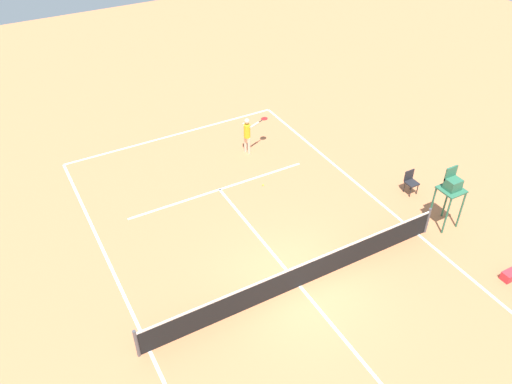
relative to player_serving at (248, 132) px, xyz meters
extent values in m
plane|color=#D37A4C|center=(2.29, 7.69, -1.00)|extent=(60.00, 60.00, 0.00)
cube|color=white|center=(2.29, -2.92, -0.99)|extent=(10.03, 0.10, 0.01)
cube|color=white|center=(-2.72, 7.69, -0.99)|extent=(0.10, 21.23, 0.01)
cube|color=white|center=(7.31, 7.69, -0.99)|extent=(0.10, 21.23, 0.01)
cube|color=white|center=(2.29, 1.86, -0.99)|extent=(7.52, 0.10, 0.01)
cube|color=white|center=(2.29, 7.69, -0.99)|extent=(0.10, 11.68, 0.01)
cylinder|color=#4C4C51|center=(-3.02, 7.69, -0.46)|extent=(0.10, 0.10, 1.07)
cylinder|color=#4C4C51|center=(7.61, 7.69, -0.46)|extent=(0.10, 0.10, 1.07)
cube|color=black|center=(2.29, 7.69, -0.54)|extent=(10.63, 0.03, 0.91)
cube|color=white|center=(2.29, 7.69, -0.07)|extent=(10.63, 0.04, 0.06)
cylinder|color=beige|center=(0.09, -0.08, -0.61)|extent=(0.12, 0.12, 0.78)
cylinder|color=beige|center=(0.01, 0.11, -0.61)|extent=(0.12, 0.12, 0.78)
cylinder|color=yellow|center=(0.05, 0.01, 0.09)|extent=(0.28, 0.28, 0.61)
sphere|color=beige|center=(0.05, 0.01, 0.57)|extent=(0.22, 0.22, 0.22)
cylinder|color=beige|center=(0.12, -0.16, 0.12)|extent=(0.09, 0.09, 0.54)
cylinder|color=beige|center=(-0.27, 0.08, 0.32)|extent=(0.54, 0.29, 0.09)
cylinder|color=black|center=(-0.64, -0.07, 0.32)|extent=(0.25, 0.13, 0.04)
ellipsoid|color=red|center=(-0.91, -0.19, 0.32)|extent=(0.40, 0.38, 0.04)
sphere|color=#CCE033|center=(0.65, 2.47, -0.96)|extent=(0.07, 0.07, 0.07)
cylinder|color=#2D6B4C|center=(-4.21, 8.03, -0.22)|extent=(0.07, 0.07, 1.55)
cylinder|color=#2D6B4C|center=(-3.51, 8.03, -0.22)|extent=(0.07, 0.07, 1.55)
cylinder|color=#2D6B4C|center=(-4.21, 7.33, -0.22)|extent=(0.07, 0.07, 1.55)
cylinder|color=#2D6B4C|center=(-3.51, 7.33, -0.22)|extent=(0.07, 0.07, 1.55)
cube|color=#2D6B4C|center=(-3.86, 7.68, 0.58)|extent=(0.80, 0.80, 0.06)
cube|color=#2D6B4C|center=(-3.86, 7.68, 0.81)|extent=(0.50, 0.44, 0.40)
cube|color=#2D6B4C|center=(-3.86, 7.48, 1.16)|extent=(0.50, 0.06, 0.50)
cylinder|color=#262626|center=(-4.32, 5.87, -0.77)|extent=(0.04, 0.04, 0.45)
cylinder|color=#262626|center=(-3.97, 5.87, -0.77)|extent=(0.04, 0.04, 0.45)
cylinder|color=#262626|center=(-4.32, 5.52, -0.77)|extent=(0.04, 0.04, 0.45)
cylinder|color=#262626|center=(-3.97, 5.52, -0.77)|extent=(0.04, 0.04, 0.45)
cube|color=#232328|center=(-4.15, 5.69, -0.52)|extent=(0.44, 0.44, 0.06)
cube|color=#232328|center=(-4.15, 5.47, -0.27)|extent=(0.44, 0.04, 0.44)
cube|color=red|center=(-3.89, 10.71, -0.85)|extent=(0.76, 0.32, 0.30)
camera|label=1|loc=(9.00, 16.88, 11.35)|focal=36.34mm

